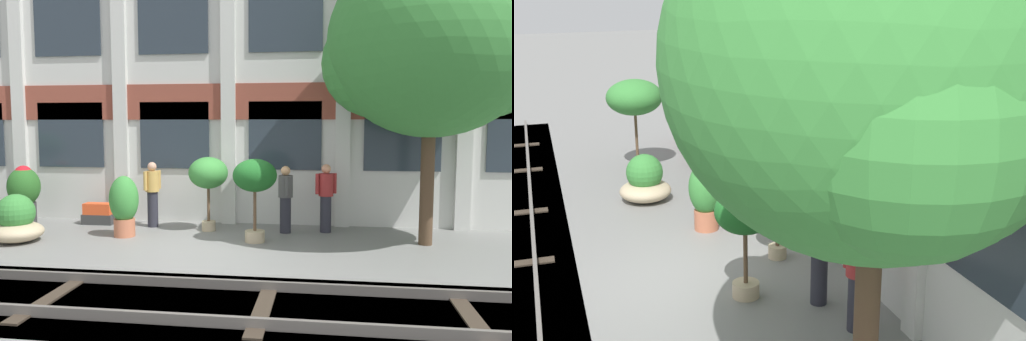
{
  "view_description": "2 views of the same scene",
  "coord_description": "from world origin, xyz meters",
  "views": [
    {
      "loc": [
        2.45,
        -9.69,
        2.54
      ],
      "look_at": [
        0.86,
        1.57,
        1.48
      ],
      "focal_mm": 35.0,
      "sensor_mm": 36.0,
      "label": 1
    },
    {
      "loc": [
        10.71,
        -2.17,
        5.22
      ],
      "look_at": [
        -0.27,
        1.61,
        1.65
      ],
      "focal_mm": 50.0,
      "sensor_mm": 36.0,
      "label": 2
    }
  ],
  "objects": [
    {
      "name": "rail_tracks",
      "position": [
        0.0,
        -3.06,
        -0.13
      ],
      "size": [
        25.05,
        2.8,
        0.43
      ],
      "color": "#5B5449",
      "rests_on": "ground"
    },
    {
      "name": "potted_plant_wide_bowl",
      "position": [
        -4.15,
        0.06,
        0.42
      ],
      "size": [
        1.12,
        1.12,
        1.04
      ],
      "color": "tan",
      "rests_on": "ground"
    },
    {
      "name": "potted_plant_glazed_jar",
      "position": [
        -5.06,
        1.78,
        0.86
      ],
      "size": [
        0.79,
        0.79,
        1.5
      ],
      "color": "#333333",
      "rests_on": "ground"
    },
    {
      "name": "ground_plane",
      "position": [
        0.0,
        0.0,
        0.0
      ],
      "size": [
        80.0,
        80.0,
        0.0
      ],
      "primitive_type": "plane",
      "color": "slate"
    },
    {
      "name": "potted_plant_stone_basin",
      "position": [
        -2.06,
        0.91,
        0.74
      ],
      "size": [
        0.66,
        0.66,
        1.38
      ],
      "color": "#B76647",
      "rests_on": "ground"
    },
    {
      "name": "broadleaf_tree",
      "position": [
        4.54,
        1.06,
        4.11
      ],
      "size": [
        4.46,
        4.25,
        6.19
      ],
      "color": "#4C3826",
      "rests_on": "ground"
    },
    {
      "name": "potted_plant_square_trough",
      "position": [
        -3.28,
        2.15,
        0.25
      ],
      "size": [
        0.79,
        0.39,
        0.53
      ],
      "color": "#333333",
      "rests_on": "ground"
    },
    {
      "name": "apartment_facade",
      "position": [
        -0.0,
        2.96,
        3.53
      ],
      "size": [
        17.41,
        0.64,
        7.06
      ],
      "color": "silver",
      "rests_on": "ground"
    },
    {
      "name": "potted_plant_tall_urn",
      "position": [
        0.94,
        0.79,
        1.35
      ],
      "size": [
        0.95,
        0.95,
        1.8
      ],
      "color": "tan",
      "rests_on": "ground"
    },
    {
      "name": "resident_by_doorway",
      "position": [
        -1.79,
        2.02,
        0.86
      ],
      "size": [
        0.34,
        0.47,
        1.61
      ],
      "rotation": [
        0.0,
        0.0,
        -0.51
      ],
      "color": "#282833",
      "rests_on": "ground"
    },
    {
      "name": "resident_near_plants",
      "position": [
        2.45,
        1.98,
        0.86
      ],
      "size": [
        0.49,
        0.34,
        1.61
      ],
      "rotation": [
        0.0,
        0.0,
        -1.16
      ],
      "color": "#282833",
      "rests_on": "ground"
    },
    {
      "name": "potted_plant_low_pan",
      "position": [
        -0.31,
        1.76,
        1.34
      ],
      "size": [
        0.94,
        0.94,
        1.76
      ],
      "color": "tan",
      "rests_on": "ground"
    },
    {
      "name": "resident_watching_tracks",
      "position": [
        1.52,
        1.79,
        0.84
      ],
      "size": [
        0.34,
        0.52,
        1.57
      ],
      "rotation": [
        0.0,
        0.0,
        -2.91
      ],
      "color": "#282833",
      "rests_on": "ground"
    }
  ]
}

